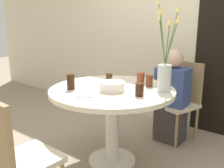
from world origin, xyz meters
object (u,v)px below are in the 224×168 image
Objects in this scene: drink_glass_0 at (149,81)px; drink_glass_2 at (141,78)px; chair_far_back at (14,154)px; birthday_cake at (112,86)px; drink_glass_3 at (71,82)px; flower_vase at (165,64)px; drink_glass_1 at (109,79)px; chair_near_front at (181,97)px; side_plate at (85,95)px; drink_glass_4 at (140,90)px; person_woman at (172,99)px.

drink_glass_0 reaches higher than drink_glass_2.
chair_far_back is 0.96m from birthday_cake.
drink_glass_3 is at bearing -135.08° from drink_glass_0.
drink_glass_1 is (-0.53, -0.10, -0.19)m from flower_vase.
drink_glass_3 is (-0.32, -0.19, 0.03)m from birthday_cake.
chair_far_back is 8.48× the size of drink_glass_2.
chair_near_front is 1.35m from drink_glass_3.
side_plate is (-0.46, -0.52, -0.24)m from flower_vase.
drink_glass_4 is at bearing -70.53° from chair_near_front.
drink_glass_0 is (0.28, 0.57, 0.05)m from side_plate.
drink_glass_3 reaches higher than side_plate.
flower_vase is (0.12, -0.72, 0.49)m from chair_near_front.
person_woman is (0.00, 0.52, -0.31)m from drink_glass_0.
chair_near_front reaches higher than drink_glass_0.
drink_glass_0 is at bearing 105.34° from drink_glass_4.
flower_vase is at bearing 33.64° from drink_glass_3.
chair_far_back is 1.77m from person_woman.
chair_near_front reaches higher than drink_glass_4.
drink_glass_2 is 0.69m from drink_glass_3.
flower_vase is 4.31× the size of side_plate.
birthday_cake is 0.29× the size of flower_vase.
birthday_cake reaches higher than side_plate.
drink_glass_3 reaches higher than drink_glass_4.
drink_glass_1 is 0.47m from drink_glass_4.
drink_glass_2 is 0.44m from drink_glass_4.
flower_vase is at bearing 48.45° from side_plate.
birthday_cake is 0.28m from drink_glass_4.
drink_glass_1 is at bearing -169.41° from flower_vase.
birthday_cake is 0.50m from flower_vase.
chair_far_back reaches higher than drink_glass_0.
drink_glass_3 is at bearing -97.96° from chair_near_front.
drink_glass_1 is 1.01× the size of drink_glass_4.
person_woman is at bearing 75.19° from side_plate.
drink_glass_1 is at bearing 66.61° from drink_glass_3.
flower_vase reaches higher than person_woman.
chair_far_back is 0.70m from side_plate.
chair_far_back reaches higher than drink_glass_4.
side_plate is 0.45m from drink_glass_4.
drink_glass_3 reaches higher than birthday_cake.
drink_glass_0 is at bearing -90.55° from person_woman.
flower_vase is 0.74× the size of person_woman.
drink_glass_1 is 0.10× the size of person_woman.
birthday_cake is 1.63× the size of drink_glass_3.
drink_glass_4 is (-0.09, -0.26, -0.19)m from flower_vase.
birthday_cake is 0.37m from drink_glass_3.
birthday_cake is 0.91m from person_woman.
drink_glass_4 is (0.28, 0.01, 0.01)m from birthday_cake.
side_plate is 0.17× the size of person_woman.
chair_far_back is 1.30m from drink_glass_0.
side_plate is at bearing -116.37° from drink_glass_0.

